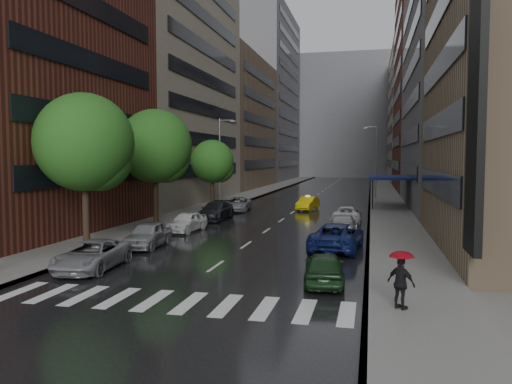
# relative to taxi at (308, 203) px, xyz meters

# --- Properties ---
(ground) EXTENTS (220.00, 220.00, 0.00)m
(ground) POSITION_rel_taxi_xyz_m (-1.13, -30.51, -0.67)
(ground) COLOR gray
(ground) RESTS_ON ground
(road) EXTENTS (14.00, 140.00, 0.01)m
(road) POSITION_rel_taxi_xyz_m (-1.13, 19.49, -0.66)
(road) COLOR black
(road) RESTS_ON ground
(sidewalk_left) EXTENTS (4.00, 140.00, 0.15)m
(sidewalk_left) POSITION_rel_taxi_xyz_m (-10.13, 19.49, -0.59)
(sidewalk_left) COLOR gray
(sidewalk_left) RESTS_ON ground
(sidewalk_right) EXTENTS (4.00, 140.00, 0.15)m
(sidewalk_right) POSITION_rel_taxi_xyz_m (7.87, 19.49, -0.59)
(sidewalk_right) COLOR gray
(sidewalk_right) RESTS_ON ground
(crosswalk) EXTENTS (13.15, 2.80, 0.01)m
(crosswalk) POSITION_rel_taxi_xyz_m (-0.93, -32.51, -0.65)
(crosswalk) COLOR silver
(crosswalk) RESTS_ON ground
(buildings_left) EXTENTS (8.00, 108.00, 38.00)m
(buildings_left) POSITION_rel_taxi_xyz_m (-16.13, 28.28, 15.32)
(buildings_left) COLOR maroon
(buildings_left) RESTS_ON ground
(buildings_right) EXTENTS (8.05, 109.10, 36.00)m
(buildings_right) POSITION_rel_taxi_xyz_m (13.87, 26.19, 14.37)
(buildings_right) COLOR #937A5B
(buildings_right) RESTS_ON ground
(building_far) EXTENTS (40.00, 14.00, 32.00)m
(building_far) POSITION_rel_taxi_xyz_m (-1.13, 87.49, 15.33)
(building_far) COLOR slate
(building_far) RESTS_ON ground
(tree_near) EXTENTS (5.56, 5.56, 8.86)m
(tree_near) POSITION_rel_taxi_xyz_m (-9.73, -23.78, 5.40)
(tree_near) COLOR #382619
(tree_near) RESTS_ON ground
(tree_mid) EXTENTS (5.55, 5.55, 8.84)m
(tree_mid) POSITION_rel_taxi_xyz_m (-9.73, -14.31, 5.38)
(tree_mid) COLOR #382619
(tree_mid) RESTS_ON ground
(tree_far) EXTENTS (4.40, 4.40, 7.02)m
(tree_far) POSITION_rel_taxi_xyz_m (-9.73, -0.56, 4.13)
(tree_far) COLOR #382619
(tree_far) RESTS_ON ground
(taxi) EXTENTS (2.00, 4.21, 1.33)m
(taxi) POSITION_rel_taxi_xyz_m (0.00, 0.00, 0.00)
(taxi) COLOR #DBBB0B
(taxi) RESTS_ON ground
(parked_cars_left) EXTENTS (2.65, 30.94, 1.51)m
(parked_cars_left) POSITION_rel_taxi_xyz_m (-6.53, -15.42, 0.05)
(parked_cars_left) COLOR gray
(parked_cars_left) RESTS_ON ground
(parked_cars_right) EXTENTS (3.01, 24.58, 1.56)m
(parked_cars_right) POSITION_rel_taxi_xyz_m (4.27, -17.88, 0.05)
(parked_cars_right) COLOR #183419
(parked_cars_right) RESTS_ON ground
(ped_red_umbrella) EXTENTS (1.09, 0.96, 2.01)m
(ped_red_umbrella) POSITION_rel_taxi_xyz_m (7.13, -32.04, 0.66)
(ped_red_umbrella) COLOR black
(ped_red_umbrella) RESTS_ON sidewalk_right
(street_lamp_left) EXTENTS (1.74, 0.22, 9.00)m
(street_lamp_left) POSITION_rel_taxi_xyz_m (-8.85, -0.51, 4.22)
(street_lamp_left) COLOR gray
(street_lamp_left) RESTS_ON sidewalk_left
(street_lamp_right) EXTENTS (1.74, 0.22, 9.00)m
(street_lamp_right) POSITION_rel_taxi_xyz_m (6.59, 14.49, 4.22)
(street_lamp_right) COLOR gray
(street_lamp_right) RESTS_ON sidewalk_right
(awning) EXTENTS (4.00, 8.00, 3.12)m
(awning) POSITION_rel_taxi_xyz_m (7.85, 4.49, 2.47)
(awning) COLOR navy
(awning) RESTS_ON sidewalk_right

